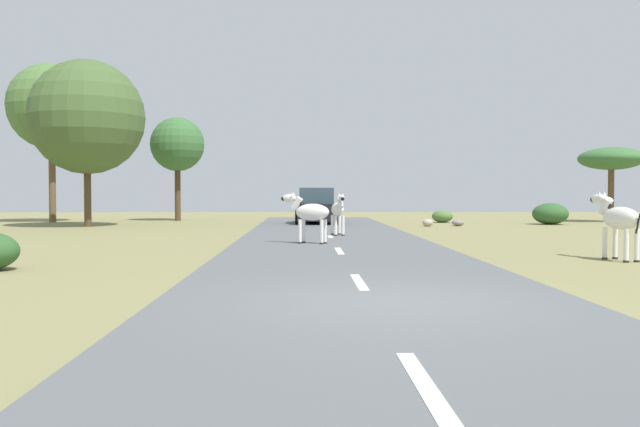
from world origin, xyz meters
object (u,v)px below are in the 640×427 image
Objects in this scene: rock_1 at (458,223)px; car_0 at (317,207)px; bush_0 at (550,214)px; tree_2 at (177,145)px; zebra_1 at (310,213)px; bush_2 at (442,216)px; zebra_2 at (618,219)px; rock_0 at (428,223)px; tree_4 at (611,159)px; zebra_0 at (338,210)px; tree_3 at (87,117)px; tree_1 at (51,107)px.

car_0 is at bearing 163.54° from rock_1.
tree_2 is at bearing 165.59° from bush_0.
zebra_1 is 2.74× the size of rock_1.
bush_2 is (6.60, 1.75, -0.52)m from car_0.
zebra_2 reaches higher than rock_1.
bush_0 is 3.56× the size of rock_0.
tree_4 is (16.20, 15.50, 2.37)m from zebra_1.
tree_2 is 14.97m from bush_2.
car_0 reaches higher than zebra_0.
zebra_2 is 0.42× the size of tree_4.
zebra_0 is at bearing -59.55° from tree_2.
rock_0 is at bearing -164.58° from bush_0.
zebra_2 is (6.98, -4.65, -0.01)m from zebra_1.
tree_3 is (-16.98, 15.74, 4.04)m from zebra_2.
bush_0 is (-4.27, -2.75, -2.81)m from tree_4.
tree_2 is 10.32× the size of rock_1.
bush_2 is at bearing -10.50° from tree_2.
tree_2 reaches higher than zebra_0.
zebra_2 reaches higher than zebra_1.
rock_0 is at bearing 82.29° from zebra_2.
zebra_0 is 8.58m from rock_0.
zebra_0 is 0.40× the size of tree_4.
zebra_0 is 0.19× the size of tree_1.
tree_4 is 5.80m from bush_0.
zebra_1 is at bearing -121.89° from rock_1.
tree_4 is 8.10× the size of rock_0.
tree_4 is 9.61m from bush_2.
car_0 is (-0.54, 9.51, -0.09)m from zebra_0.
car_0 is at bearing 97.02° from zebra_2.
tree_2 reaches higher than car_0.
zebra_1 is at bearing -47.96° from tree_3.
tree_1 is at bearing 165.26° from rock_0.
zebra_1 is 17.47m from bush_0.
tree_4 is at bearing 3.06° from bush_2.
tree_4 is 11.98m from rock_0.
tree_2 is 1.44× the size of tree_4.
tree_3 is (-10.00, 11.09, 4.03)m from zebra_1.
rock_0 is at bearing -27.66° from tree_2.
zebra_0 is 12.80m from bush_2.
tree_1 is 26.13m from bush_0.
rock_0 is (5.56, 10.99, -0.78)m from zebra_1.
tree_3 is at bearing -113.67° from tree_2.
zebra_0 is at bearing -142.23° from tree_4.
tree_4 is at bearing -5.26° from tree_2.
rock_0 is (-1.53, -4.02, -0.16)m from bush_2.
zebra_2 is at bearing 117.83° from zebra_0.
tree_2 is 23.45m from tree_4.
rock_1 is (-4.89, -1.43, -0.37)m from bush_0.
car_0 is 9.42m from tree_2.
tree_1 reaches higher than rock_0.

